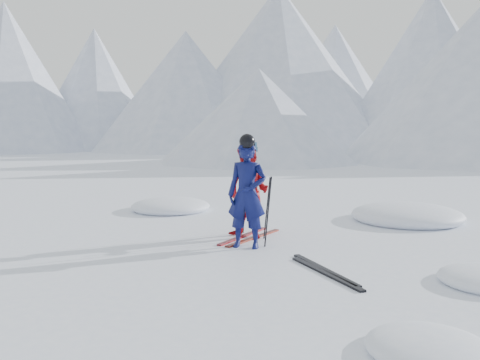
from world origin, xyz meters
The scene contains 12 objects.
ground centered at (0.00, 0.00, 0.00)m, with size 160.00×160.00×0.00m, color white.
skier_blue centered at (-1.27, 0.37, 0.89)m, with size 0.65×0.42×1.77m, color #0C1149.
skier_red centered at (-1.71, 0.99, 0.83)m, with size 0.81×0.63×1.67m, color #AB0D11.
pole_blue_left centered at (-1.57, 0.52, 0.59)m, with size 0.02×0.02×1.18m, color black.
pole_blue_right centered at (-1.02, 0.62, 0.59)m, with size 0.02×0.02×1.18m, color black.
pole_red_left centered at (-2.01, 1.24, 0.56)m, with size 0.02×0.02×1.11m, color black.
pole_red_right centered at (-1.41, 1.14, 0.56)m, with size 0.02×0.02×1.11m, color black.
ski_worn_left centered at (-1.83, 0.99, 0.01)m, with size 0.09×1.70×0.03m, color black.
ski_worn_right centered at (-1.59, 0.99, 0.01)m, with size 0.09×1.70×0.03m, color black.
ski_loose_a centered at (0.42, -0.06, 0.01)m, with size 0.09×1.70×0.03m, color black.
ski_loose_b centered at (0.52, -0.21, 0.01)m, with size 0.09×1.70×0.03m, color black.
snow_lumps centered at (-1.20, 3.11, 0.00)m, with size 9.01×7.99×0.52m.
Camera 1 is at (3.78, -6.19, 1.96)m, focal length 38.00 mm.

